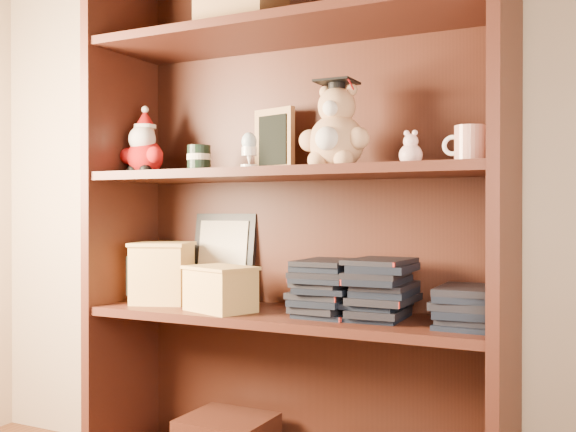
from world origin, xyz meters
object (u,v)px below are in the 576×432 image
object	(u,v)px
bookcase	(295,230)
teacher_mug	(469,145)
grad_teddy_bear	(336,134)
treats_box	(162,272)

from	to	relation	value
bookcase	teacher_mug	size ratio (longest dim) A/B	15.11
bookcase	grad_teddy_bear	xyz separation A→B (m)	(0.15, -0.06, 0.26)
grad_teddy_bear	teacher_mug	xyz separation A→B (m)	(0.35, 0.01, -0.04)
bookcase	treats_box	distance (m)	0.45
bookcase	grad_teddy_bear	world-z (taller)	bookcase
grad_teddy_bear	teacher_mug	size ratio (longest dim) A/B	2.28
teacher_mug	treats_box	distance (m)	1.00
grad_teddy_bear	treats_box	bearing A→B (deg)	179.36
grad_teddy_bear	bookcase	bearing A→B (deg)	158.83
bookcase	treats_box	size ratio (longest dim) A/B	7.31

